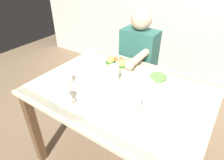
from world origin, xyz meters
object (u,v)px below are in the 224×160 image
dining_table (121,100)px  diner_person (137,61)px  fruit_bowl (64,79)px  water_glass_near (114,75)px  coffee_mug (64,96)px  fork (196,93)px  eggs_benedict_plate (117,65)px  water_glass_far (134,106)px  water_glass_extra (146,91)px  side_plate (158,78)px

dining_table → diner_person: size_ratio=1.05×
fruit_bowl → diner_person: 0.80m
water_glass_near → fruit_bowl: bearing=-144.2°
coffee_mug → fork: bearing=40.7°
coffee_mug → eggs_benedict_plate: bearing=88.2°
dining_table → diner_person: 0.63m
coffee_mug → water_glass_far: 0.43m
eggs_benedict_plate → water_glass_extra: (0.38, -0.25, 0.04)m
coffee_mug → side_plate: coffee_mug is taller
water_glass_extra → water_glass_far: bearing=-87.4°
water_glass_extra → eggs_benedict_plate: bearing=146.7°
fork → water_glass_far: (-0.25, -0.41, 0.05)m
water_glass_far → diner_person: diner_person is taller
water_glass_extra → coffee_mug: bearing=-141.3°
coffee_mug → water_glass_far: water_glass_far is taller
dining_table → water_glass_far: (0.20, -0.18, 0.16)m
side_plate → diner_person: 0.51m
dining_table → water_glass_extra: size_ratio=8.87×
dining_table → fruit_bowl: 0.44m
dining_table → coffee_mug: size_ratio=10.81×
coffee_mug → side_plate: (0.38, 0.57, -0.04)m
water_glass_near → side_plate: size_ratio=0.65×
dining_table → diner_person: (-0.19, 0.60, 0.02)m
fruit_bowl → coffee_mug: bearing=-43.3°
fork → water_glass_near: water_glass_near is taller
fruit_bowl → water_glass_extra: bearing=15.2°
water_glass_far → water_glass_extra: bearing=92.6°
fruit_bowl → coffee_mug: (0.17, -0.16, 0.02)m
fruit_bowl → diner_person: size_ratio=0.11×
eggs_benedict_plate → side_plate: (0.36, 0.00, -0.01)m
diner_person → dining_table: bearing=-72.8°
eggs_benedict_plate → water_glass_extra: bearing=-33.3°
side_plate → water_glass_far: bearing=-86.3°
eggs_benedict_plate → side_plate: eggs_benedict_plate is taller
fruit_bowl → diner_person: bearing=75.6°
coffee_mug → fruit_bowl: bearing=136.7°
water_glass_far → water_glass_extra: water_glass_extra is taller
water_glass_near → side_plate: 0.33m
water_glass_far → water_glass_extra: size_ratio=0.91×
water_glass_near → water_glass_extra: water_glass_extra is taller
fruit_bowl → coffee_mug: 0.24m
fruit_bowl → water_glass_extra: size_ratio=0.89×
eggs_benedict_plate → coffee_mug: coffee_mug is taller
water_glass_near → diner_person: size_ratio=0.11×
dining_table → fork: bearing=27.9°
water_glass_near → diner_person: (-0.09, 0.55, -0.15)m
water_glass_near → water_glass_extra: (0.28, -0.05, 0.00)m
water_glass_far → fork: bearing=58.9°
eggs_benedict_plate → coffee_mug: bearing=-91.8°
water_glass_near → diner_person: diner_person is taller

